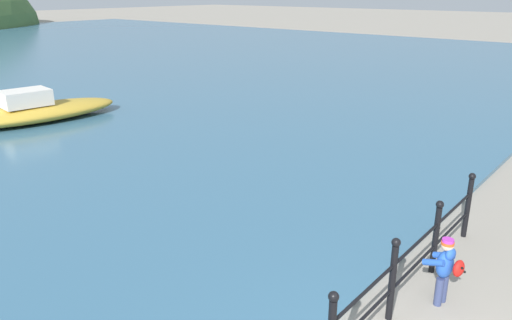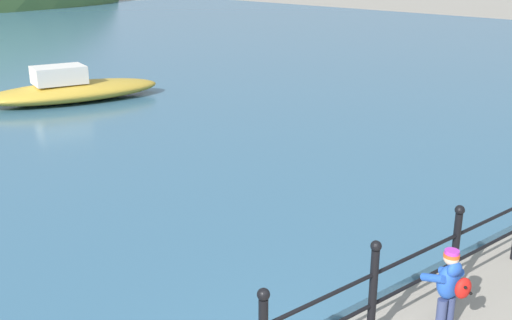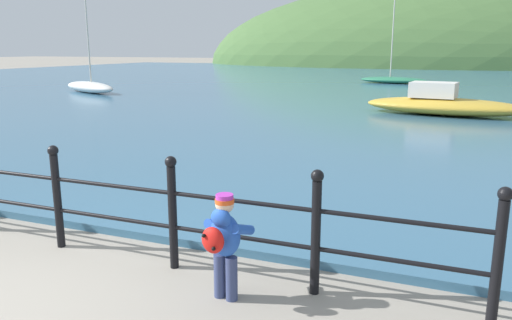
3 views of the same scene
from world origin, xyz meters
name	(u,v)px [view 2 (image 2 of 3)]	position (x,y,z in m)	size (l,w,h in m)	color
iron_railing	(322,314)	(0.43, 1.50, 0.64)	(7.75, 0.12, 1.21)	black
child_in_coat	(450,284)	(1.98, 1.08, 0.61)	(0.41, 0.55, 1.00)	navy
boat_far_left	(72,89)	(3.45, 14.87, 0.44)	(5.33, 2.49, 1.06)	gold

